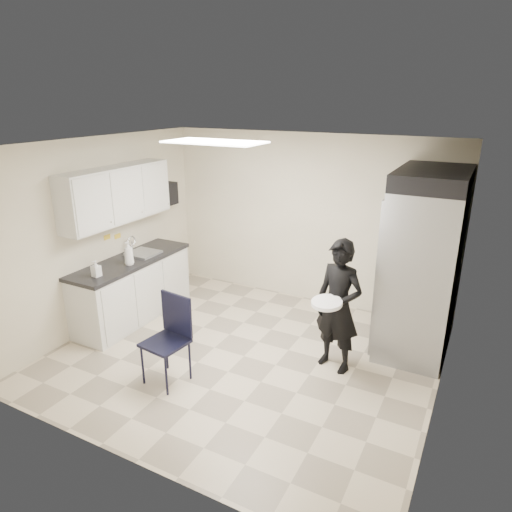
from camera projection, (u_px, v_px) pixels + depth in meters
The scene contains 21 objects.
floor at pixel (244, 356), 5.74m from camera, with size 4.50×4.50×0.00m, color #BFB096.
ceiling at pixel (242, 145), 4.87m from camera, with size 4.50×4.50×0.00m, color silver.
back_wall at pixel (307, 220), 6.98m from camera, with size 4.50×4.50×0.00m, color beige.
left_wall at pixel (101, 233), 6.29m from camera, with size 4.00×4.00×0.00m, color beige.
right_wall at pixel (450, 296), 4.32m from camera, with size 4.00×4.00×0.00m, color beige.
ceiling_panel at pixel (215, 142), 5.48m from camera, with size 1.20×0.60×0.02m, color white.
lower_counter at pixel (133, 290), 6.61m from camera, with size 0.60×1.90×0.86m, color silver.
countertop at pixel (130, 261), 6.46m from camera, with size 0.64×1.95×0.05m, color black.
sink at pixel (143, 257), 6.67m from camera, with size 0.42×0.40×0.14m, color gray.
faucet at pixel (132, 245), 6.71m from camera, with size 0.02×0.02×0.24m, color silver.
upper_cabinets at pixel (117, 194), 6.20m from camera, with size 0.35×1.80×0.75m, color silver.
towel_dispenser at pixel (167, 194), 7.26m from camera, with size 0.22×0.30×0.35m, color black.
notice_sticker_left at pixel (107, 237), 6.40m from camera, with size 0.00×0.12×0.07m, color yellow.
notice_sticker_right at pixel (118, 236), 6.58m from camera, with size 0.00×0.12×0.07m, color yellow.
commercial_fridge at pixel (422, 270), 5.65m from camera, with size 0.80×1.35×2.10m, color gray.
fridge_compressor at pixel (434, 178), 5.27m from camera, with size 0.80×1.35×0.20m, color black.
folding_chair at pixel (165, 343), 5.08m from camera, with size 0.44×0.44×0.99m, color black.
man_tuxedo at pixel (338, 306), 5.26m from camera, with size 0.59×0.39×1.60m, color black.
bucket_lid at pixel (327, 303), 5.04m from camera, with size 0.34×0.34×0.04m, color white.
soap_bottle_a at pixel (129, 253), 6.19m from camera, with size 0.13×0.13×0.33m, color white.
soap_bottle_b at pixel (96, 268), 5.80m from camera, with size 0.10×0.10×0.22m, color #B5B4C1.
Camera 1 is at (2.45, -4.35, 3.10)m, focal length 32.00 mm.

